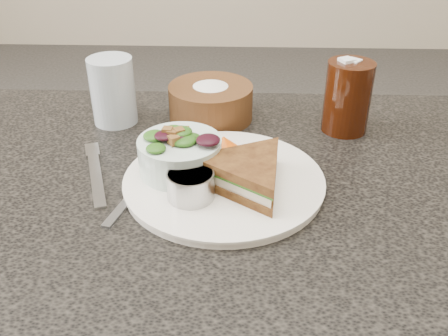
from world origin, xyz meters
name	(u,v)px	position (x,y,z in m)	size (l,w,h in m)	color
dinner_plate	(224,181)	(0.00, 0.00, 0.76)	(0.30, 0.30, 0.01)	silver
sandwich	(246,173)	(0.03, -0.03, 0.79)	(0.17, 0.17, 0.05)	brown
salad_bowl	(180,150)	(-0.07, 0.01, 0.80)	(0.13, 0.13, 0.07)	silver
dressing_ramekin	(191,185)	(-0.05, -0.06, 0.78)	(0.07, 0.07, 0.04)	#9E9E9F
orange_wedge	(224,145)	(-0.01, 0.07, 0.78)	(0.07, 0.07, 0.03)	#FF5D0A
fork	(96,176)	(-0.20, 0.01, 0.75)	(0.02, 0.17, 0.00)	#A3A4A7
knife	(139,188)	(-0.13, -0.02, 0.75)	(0.01, 0.20, 0.00)	#A9ADB6
bread_basket	(211,97)	(-0.04, 0.22, 0.79)	(0.16, 0.16, 0.09)	#57331B
cola_glass	(348,94)	(0.20, 0.19, 0.82)	(0.08, 0.08, 0.14)	black
water_glass	(113,91)	(-0.21, 0.21, 0.81)	(0.08, 0.08, 0.12)	#A4B0BC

